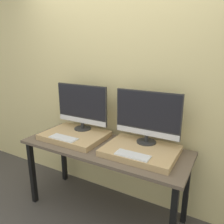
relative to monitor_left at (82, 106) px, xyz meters
The scene contains 8 objects.
wall_back 0.49m from the monitor_left, 30.32° to the left, with size 8.00×0.04×2.60m.
workbench 0.59m from the monitor_left, 23.32° to the right, with size 1.69×0.64×0.77m.
wooden_riser_left 0.33m from the monitor_left, 90.00° to the right, with size 0.66×0.50×0.06m.
monitor_left is the anchor object (origin of this frame).
keyboard_left 0.42m from the monitor_left, 90.00° to the right, with size 0.30×0.12×0.01m.
wooden_riser_right 0.84m from the monitor_left, 10.50° to the right, with size 0.66×0.50×0.06m.
monitor_right 0.77m from the monitor_left, ahead, with size 0.64×0.19×0.51m.
keyboard_right 0.87m from the monitor_left, 22.80° to the right, with size 0.30×0.12×0.01m.
Camera 1 is at (1.06, -1.39, 1.70)m, focal length 35.00 mm.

